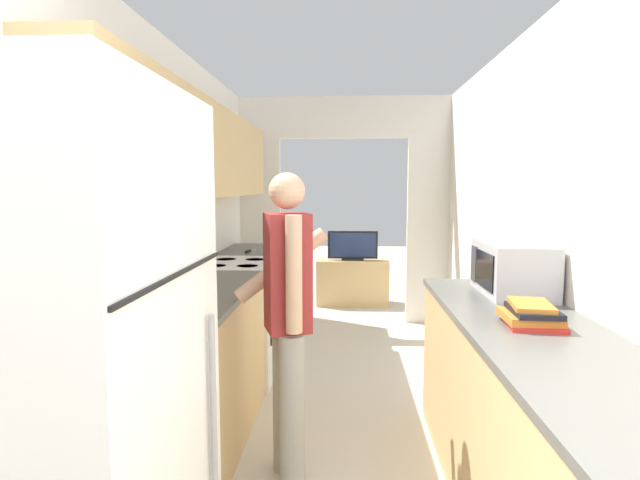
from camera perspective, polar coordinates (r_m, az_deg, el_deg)
name	(u,v)px	position (r m, az deg, el deg)	size (l,w,h in m)	color
wall_left	(153,198)	(3.12, -18.51, 4.58)	(0.38, 7.20, 2.50)	white
wall_right	(578,242)	(2.79, 27.44, -0.21)	(0.06, 7.20, 2.50)	white
wall_far_with_doorway	(343,196)	(5.55, 2.70, 5.03)	(2.71, 0.06, 2.50)	white
counter_left	(219,339)	(3.63, -11.49, -11.02)	(0.62, 3.52, 0.92)	tan
counter_right	(533,431)	(2.51, 23.18, -19.40)	(0.62, 2.29, 0.92)	tan
refrigerator	(53,411)	(1.66, -28.22, -16.86)	(0.76, 0.81, 1.79)	white
range_oven	(237,318)	(4.14, -9.47, -8.77)	(0.66, 0.77, 1.06)	white
person	(288,319)	(2.57, -3.70, -9.05)	(0.51, 0.45, 1.59)	#9E9E9E
microwave	(513,269)	(3.00, 21.14, -3.07)	(0.34, 0.54, 0.29)	#B7B7BC
book_stack	(532,315)	(2.38, 23.04, -7.89)	(0.25, 0.29, 0.10)	red
tv_cabinet	(352,282)	(6.51, 3.72, -4.78)	(0.92, 0.42, 0.59)	tan
television	(353,246)	(6.40, 3.75, -0.67)	(0.64, 0.16, 0.37)	black
knife	(249,251)	(4.68, -8.09, -1.24)	(0.06, 0.30, 0.02)	#B7B7BC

